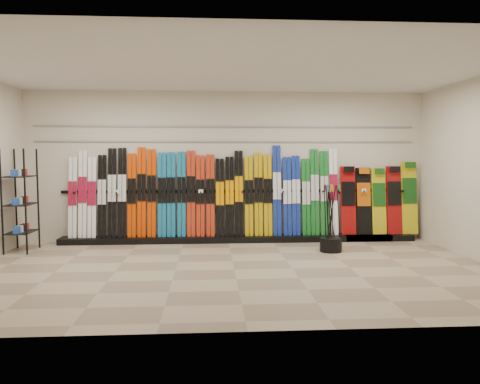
{
  "coord_description": "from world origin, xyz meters",
  "views": [
    {
      "loc": [
        -0.37,
        -6.96,
        1.74
      ],
      "look_at": [
        0.15,
        1.0,
        1.1
      ],
      "focal_mm": 35.0,
      "sensor_mm": 36.0,
      "label": 1
    }
  ],
  "objects": [
    {
      "name": "skis",
      "position": [
        -0.45,
        2.34,
        0.95
      ],
      "size": [
        5.36,
        0.26,
        1.81
      ],
      "color": "white",
      "rests_on": "ski_rack_base"
    },
    {
      "name": "ski_rack_base",
      "position": [
        0.22,
        2.28,
        0.06
      ],
      "size": [
        8.0,
        0.4,
        0.12
      ],
      "primitive_type": "cube",
      "color": "black",
      "rests_on": "floor"
    },
    {
      "name": "ski_poles",
      "position": [
        1.8,
        1.26,
        0.61
      ],
      "size": [
        0.33,
        0.3,
        1.18
      ],
      "color": "black",
      "rests_on": "pole_bin"
    },
    {
      "name": "snowboards",
      "position": [
        3.11,
        2.35,
        0.81
      ],
      "size": [
        1.6,
        0.23,
        1.47
      ],
      "color": "#990C0C",
      "rests_on": "ski_rack_base"
    },
    {
      "name": "pole_bin",
      "position": [
        1.8,
        1.21,
        0.12
      ],
      "size": [
        0.39,
        0.39,
        0.25
      ],
      "primitive_type": "cylinder",
      "color": "black",
      "rests_on": "floor"
    },
    {
      "name": "slatwall_rail_0",
      "position": [
        0.0,
        2.48,
        2.0
      ],
      "size": [
        7.6,
        0.02,
        0.03
      ],
      "primitive_type": "cube",
      "color": "gray",
      "rests_on": "back_wall"
    },
    {
      "name": "ceiling",
      "position": [
        0.0,
        0.0,
        3.0
      ],
      "size": [
        8.0,
        8.0,
        0.0
      ],
      "primitive_type": "plane",
      "rotation": [
        3.14,
        0.0,
        0.0
      ],
      "color": "silver",
      "rests_on": "back_wall"
    },
    {
      "name": "accessory_rack",
      "position": [
        -3.75,
        1.6,
        0.92
      ],
      "size": [
        0.4,
        0.6,
        1.84
      ],
      "primitive_type": "cube",
      "color": "black",
      "rests_on": "floor"
    },
    {
      "name": "slatwall_rail_1",
      "position": [
        0.0,
        2.48,
        2.3
      ],
      "size": [
        7.6,
        0.02,
        0.03
      ],
      "primitive_type": "cube",
      "color": "gray",
      "rests_on": "back_wall"
    },
    {
      "name": "floor",
      "position": [
        0.0,
        0.0,
        0.0
      ],
      "size": [
        8.0,
        8.0,
        0.0
      ],
      "primitive_type": "plane",
      "color": "gray",
      "rests_on": "ground"
    },
    {
      "name": "back_wall",
      "position": [
        0.0,
        2.5,
        1.5
      ],
      "size": [
        8.0,
        0.0,
        8.0
      ],
      "primitive_type": "plane",
      "rotation": [
        1.57,
        0.0,
        0.0
      ],
      "color": "beige",
      "rests_on": "floor"
    }
  ]
}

